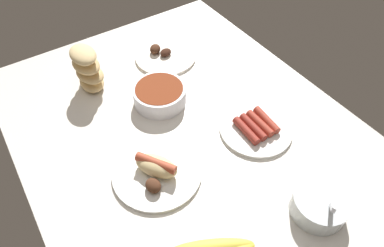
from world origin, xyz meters
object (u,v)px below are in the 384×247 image
(bowl_chili, at_px, (160,94))
(plate_grilled_meat, at_px, (165,55))
(bowl_coleslaw, at_px, (320,204))
(plate_hotdog_assembled, at_px, (157,170))
(plate_sausages, at_px, (256,128))
(bread_stack, at_px, (88,69))

(bowl_chili, height_order, plate_grilled_meat, bowl_chili)
(plate_grilled_meat, height_order, bowl_coleslaw, bowl_coleslaw)
(plate_hotdog_assembled, bearing_deg, plate_grilled_meat, 146.97)
(plate_sausages, xyz_separation_m, plate_grilled_meat, (-0.44, -0.04, -0.00))
(bread_stack, distance_m, plate_grilled_meat, 0.28)
(plate_grilled_meat, relative_size, bowl_coleslaw, 1.44)
(bowl_chili, relative_size, plate_grilled_meat, 0.75)
(plate_grilled_meat, xyz_separation_m, plate_hotdog_assembled, (0.41, -0.27, 0.01))
(plate_hotdog_assembled, bearing_deg, bowl_chili, 148.10)
(bread_stack, height_order, plate_grilled_meat, bread_stack)
(plate_hotdog_assembled, xyz_separation_m, bowl_coleslaw, (0.30, 0.27, 0.01))
(bowl_chili, relative_size, plate_hotdog_assembled, 0.69)
(bowl_chili, bearing_deg, plate_grilled_meat, 145.64)
(bread_stack, distance_m, bowl_coleslaw, 0.76)
(plate_sausages, distance_m, plate_grilled_meat, 0.44)
(plate_sausages, relative_size, bowl_coleslaw, 1.39)
(bowl_coleslaw, bearing_deg, plate_grilled_meat, 179.94)
(bowl_chili, bearing_deg, plate_hotdog_assembled, -31.90)
(bowl_chili, relative_size, plate_sausages, 0.77)
(bread_stack, height_order, bowl_coleslaw, bowl_coleslaw)
(plate_grilled_meat, bearing_deg, bowl_chili, -34.36)
(plate_hotdog_assembled, bearing_deg, bowl_coleslaw, 41.39)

